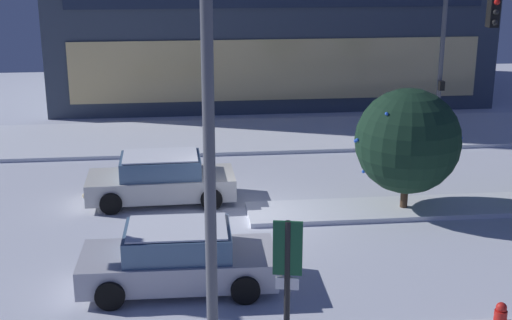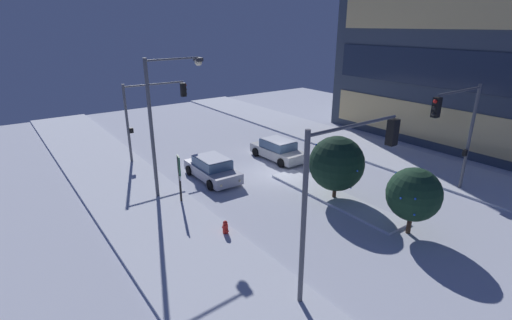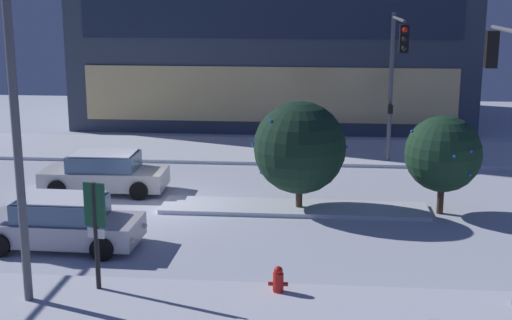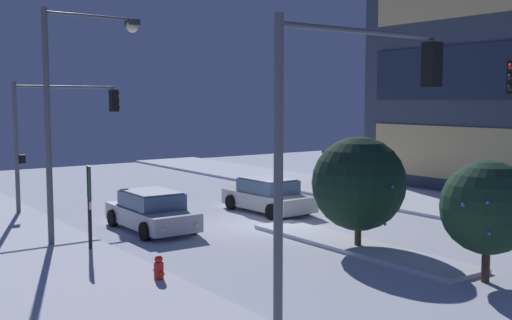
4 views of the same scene
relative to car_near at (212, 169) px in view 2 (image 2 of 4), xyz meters
The scene contains 14 objects.
ground 4.51m from the car_near, 64.86° to the left, with size 52.00×52.00×0.00m, color silver.
curb_strip_near 5.43m from the car_near, 69.47° to the right, with size 52.00×5.20×0.14m, color silver.
curb_strip_far 13.26m from the car_near, 81.79° to the left, with size 52.00×5.20×0.14m, color silver.
median_strip 7.78m from the car_near, 32.81° to the left, with size 9.00×1.80×0.14m, color silver.
car_near is the anchor object (origin of this frame).
car_far 5.86m from the car_near, 94.96° to the left, with size 4.62×2.15×1.49m.
traffic_light_corner_near_right 12.64m from the car_near, ahead, with size 0.32×4.72×6.48m.
traffic_light_corner_near_left 6.97m from the car_near, 167.19° to the right, with size 0.32×4.77×5.66m.
traffic_light_corner_far_right 14.52m from the car_near, 43.15° to the left, with size 0.32×4.59×6.38m.
street_lamp_arched 5.39m from the car_near, 79.84° to the right, with size 0.57×3.46×7.86m.
fire_hydrant 7.10m from the car_near, 24.83° to the right, with size 0.48×0.26×0.79m.
parking_info_sign 3.93m from the car_near, 57.25° to the right, with size 0.55×0.18×2.81m.
decorated_tree_median 8.01m from the car_near, 31.83° to the left, with size 3.20×3.08×3.72m.
decorated_tree_left_of_median 12.23m from the car_near, 20.57° to the left, with size 2.52×2.56×3.30m.
Camera 2 is at (18.07, -15.01, 9.49)m, focal length 26.48 mm.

